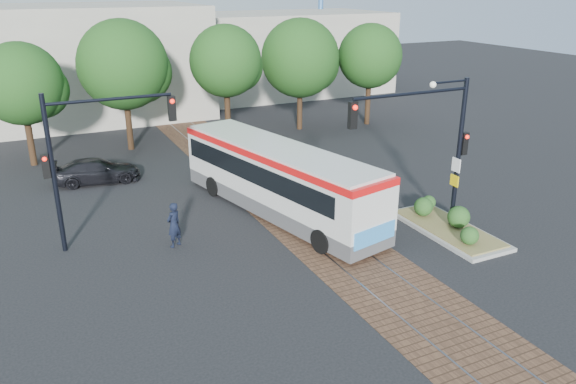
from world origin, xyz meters
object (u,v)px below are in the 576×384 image
(traffic_island, at_px, (447,223))
(signal_pole_left, at_px, (84,149))
(signal_pole_main, at_px, (436,134))
(city_bus, at_px, (278,176))
(parked_car, at_px, (97,171))
(officer, at_px, (174,225))

(traffic_island, height_order, signal_pole_left, signal_pole_left)
(signal_pole_main, bearing_deg, traffic_island, -5.36)
(city_bus, distance_m, traffic_island, 7.36)
(city_bus, xyz_separation_m, signal_pole_left, (-7.74, 0.15, 2.16))
(signal_pole_main, height_order, parked_car, signal_pole_main)
(traffic_island, xyz_separation_m, signal_pole_left, (-13.19, 4.89, 3.54))
(city_bus, xyz_separation_m, officer, (-4.99, -1.32, -0.80))
(officer, bearing_deg, city_bus, 163.97)
(signal_pole_left, distance_m, parked_car, 8.22)
(signal_pole_main, relative_size, parked_car, 1.43)
(city_bus, relative_size, parked_car, 2.77)
(signal_pole_main, relative_size, signal_pole_left, 1.00)
(city_bus, bearing_deg, signal_pole_main, -58.85)
(signal_pole_main, bearing_deg, officer, 160.61)
(city_bus, relative_size, traffic_island, 2.24)
(city_bus, distance_m, signal_pole_main, 6.92)
(traffic_island, height_order, signal_pole_main, signal_pole_main)
(traffic_island, bearing_deg, parked_car, 134.26)
(officer, bearing_deg, signal_pole_left, -58.94)
(signal_pole_main, xyz_separation_m, parked_car, (-11.08, 12.27, -3.55))
(city_bus, height_order, signal_pole_main, signal_pole_main)
(signal_pole_main, xyz_separation_m, officer, (-9.48, 3.34, -3.26))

